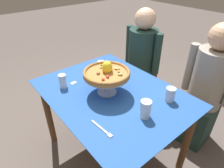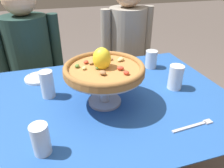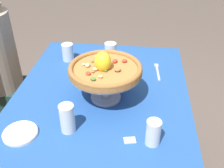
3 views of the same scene
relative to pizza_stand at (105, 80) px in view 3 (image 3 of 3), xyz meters
name	(u,v)px [view 3 (image 3 of 3)]	position (x,y,z in m)	size (l,w,h in m)	color
dining_table	(101,111)	(0.03, 0.03, -0.22)	(1.20, 0.91, 0.74)	brown
pizza_stand	(105,80)	(0.00, 0.00, 0.00)	(0.35, 0.35, 0.16)	#B7B7C1
pizza	(105,68)	(0.00, 0.00, 0.07)	(0.35, 0.35, 0.11)	#AD753D
water_glass_side_left	(67,119)	(-0.25, 0.13, -0.05)	(0.07, 0.07, 0.13)	white
water_glass_side_right	(110,54)	(0.38, 0.02, -0.06)	(0.07, 0.07, 0.13)	white
water_glass_back_right	(68,53)	(0.38, 0.29, -0.06)	(0.07, 0.07, 0.11)	silver
water_glass_front_left	(153,134)	(-0.28, -0.23, -0.06)	(0.06, 0.06, 0.12)	white
side_plate	(20,133)	(-0.30, 0.33, -0.10)	(0.15, 0.15, 0.02)	white
dinner_fork	(157,71)	(0.30, -0.27, -0.11)	(0.19, 0.03, 0.01)	#B7B7C1
sugar_packet	(130,140)	(-0.28, -0.14, -0.11)	(0.05, 0.04, 0.01)	silver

